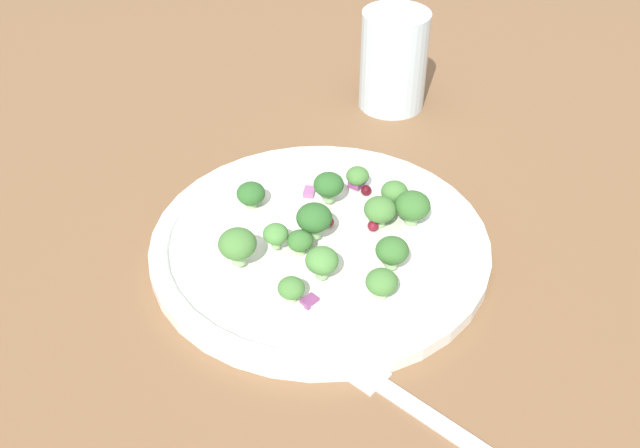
% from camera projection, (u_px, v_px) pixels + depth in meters
% --- Properties ---
extents(ground_plane, '(1.80, 1.80, 0.02)m').
position_uv_depth(ground_plane, '(297.00, 255.00, 0.61)').
color(ground_plane, brown).
extents(plate, '(0.28, 0.28, 0.02)m').
position_uv_depth(plate, '(320.00, 241.00, 0.59)').
color(plate, white).
rests_on(plate, ground_plane).
extents(dressing_pool, '(0.16, 0.16, 0.00)m').
position_uv_depth(dressing_pool, '(320.00, 237.00, 0.59)').
color(dressing_pool, white).
rests_on(dressing_pool, plate).
extents(broccoli_floret_0, '(0.03, 0.03, 0.03)m').
position_uv_depth(broccoli_floret_0, '(314.00, 218.00, 0.57)').
color(broccoli_floret_0, '#8EB77A').
rests_on(broccoli_floret_0, plate).
extents(broccoli_floret_1, '(0.03, 0.03, 0.03)m').
position_uv_depth(broccoli_floret_1, '(322.00, 261.00, 0.54)').
color(broccoli_floret_1, '#8EB77A').
rests_on(broccoli_floret_1, plate).
extents(broccoli_floret_2, '(0.02, 0.02, 0.02)m').
position_uv_depth(broccoli_floret_2, '(298.00, 242.00, 0.57)').
color(broccoli_floret_2, '#ADD18E').
rests_on(broccoli_floret_2, plate).
extents(broccoli_floret_3, '(0.03, 0.03, 0.03)m').
position_uv_depth(broccoli_floret_3, '(329.00, 185.00, 0.61)').
color(broccoli_floret_3, '#8EB77A').
rests_on(broccoli_floret_3, plate).
extents(broccoli_floret_4, '(0.03, 0.03, 0.03)m').
position_uv_depth(broccoli_floret_4, '(380.00, 210.00, 0.59)').
color(broccoli_floret_4, '#8EB77A').
rests_on(broccoli_floret_4, plate).
extents(broccoli_floret_5, '(0.03, 0.03, 0.03)m').
position_uv_depth(broccoli_floret_5, '(237.00, 245.00, 0.55)').
color(broccoli_floret_5, '#8EB77A').
rests_on(broccoli_floret_5, plate).
extents(broccoli_floret_6, '(0.02, 0.02, 0.02)m').
position_uv_depth(broccoli_floret_6, '(358.00, 176.00, 0.64)').
color(broccoli_floret_6, '#8EB77A').
rests_on(broccoli_floret_6, plate).
extents(broccoli_floret_7, '(0.02, 0.02, 0.02)m').
position_uv_depth(broccoli_floret_7, '(276.00, 234.00, 0.57)').
color(broccoli_floret_7, '#8EB77A').
rests_on(broccoli_floret_7, plate).
extents(broccoli_floret_8, '(0.02, 0.02, 0.02)m').
position_uv_depth(broccoli_floret_8, '(394.00, 192.00, 0.61)').
color(broccoli_floret_8, '#ADD18E').
rests_on(broccoli_floret_8, plate).
extents(broccoli_floret_9, '(0.02, 0.02, 0.02)m').
position_uv_depth(broccoli_floret_9, '(382.00, 283.00, 0.53)').
color(broccoli_floret_9, '#ADD18E').
rests_on(broccoli_floret_9, plate).
extents(broccoli_floret_10, '(0.02, 0.02, 0.03)m').
position_uv_depth(broccoli_floret_10, '(251.00, 194.00, 0.61)').
color(broccoli_floret_10, '#9EC684').
rests_on(broccoli_floret_10, plate).
extents(broccoli_floret_11, '(0.03, 0.03, 0.03)m').
position_uv_depth(broccoli_floret_11, '(392.00, 251.00, 0.55)').
color(broccoli_floret_11, '#9EC684').
rests_on(broccoli_floret_11, plate).
extents(broccoli_floret_12, '(0.03, 0.03, 0.03)m').
position_uv_depth(broccoli_floret_12, '(413.00, 207.00, 0.59)').
color(broccoli_floret_12, '#8EB77A').
rests_on(broccoli_floret_12, plate).
extents(broccoli_floret_13, '(0.02, 0.02, 0.02)m').
position_uv_depth(broccoli_floret_13, '(291.00, 289.00, 0.53)').
color(broccoli_floret_13, '#ADD18E').
rests_on(broccoli_floret_13, plate).
extents(cranberry_0, '(0.01, 0.01, 0.01)m').
position_uv_depth(cranberry_0, '(373.00, 226.00, 0.59)').
color(cranberry_0, maroon).
rests_on(cranberry_0, plate).
extents(cranberry_1, '(0.01, 0.01, 0.01)m').
position_uv_depth(cranberry_1, '(382.00, 253.00, 0.56)').
color(cranberry_1, maroon).
rests_on(cranberry_1, plate).
extents(cranberry_2, '(0.01, 0.01, 0.01)m').
position_uv_depth(cranberry_2, '(366.00, 190.00, 0.63)').
color(cranberry_2, '#4C0A14').
rests_on(cranberry_2, plate).
extents(cranberry_3, '(0.01, 0.01, 0.01)m').
position_uv_depth(cranberry_3, '(223.00, 242.00, 0.58)').
color(cranberry_3, '#4C0A14').
rests_on(cranberry_3, plate).
extents(cranberry_4, '(0.01, 0.01, 0.01)m').
position_uv_depth(cranberry_4, '(330.00, 222.00, 0.60)').
color(cranberry_4, maroon).
rests_on(cranberry_4, plate).
extents(onion_bit_0, '(0.01, 0.02, 0.00)m').
position_uv_depth(onion_bit_0, '(309.00, 192.00, 0.63)').
color(onion_bit_0, '#A35B93').
rests_on(onion_bit_0, plate).
extents(onion_bit_1, '(0.02, 0.02, 0.01)m').
position_uv_depth(onion_bit_1, '(357.00, 183.00, 0.64)').
color(onion_bit_1, '#843D75').
rests_on(onion_bit_1, plate).
extents(onion_bit_2, '(0.01, 0.01, 0.00)m').
position_uv_depth(onion_bit_2, '(316.00, 300.00, 0.53)').
color(onion_bit_2, '#843D75').
rests_on(onion_bit_2, plate).
extents(fork, '(0.13, 0.15, 0.01)m').
position_uv_depth(fork, '(437.00, 421.00, 0.46)').
color(fork, silver).
rests_on(fork, ground_plane).
extents(water_glass, '(0.07, 0.07, 0.10)m').
position_uv_depth(water_glass, '(394.00, 60.00, 0.75)').
color(water_glass, silver).
rests_on(water_glass, ground_plane).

